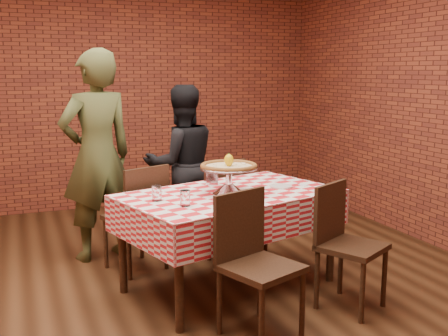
{
  "coord_description": "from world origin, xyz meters",
  "views": [
    {
      "loc": [
        -0.97,
        -3.61,
        1.67
      ],
      "look_at": [
        0.51,
        0.16,
        0.94
      ],
      "focal_mm": 43.03,
      "sensor_mm": 36.0,
      "label": 1
    }
  ],
  "objects_px": {
    "water_glass_left": "(185,198)",
    "chair_near_left": "(261,267)",
    "pizza": "(229,167)",
    "chair_far_left": "(135,217)",
    "condiment_caddy": "(211,176)",
    "diner_black": "(182,164)",
    "chair_far_right": "(215,205)",
    "diner_olive": "(97,156)",
    "table": "(230,240)",
    "water_glass_right": "(157,193)",
    "chair_near_right": "(352,248)",
    "pizza_stand": "(229,180)"
  },
  "relations": [
    {
      "from": "pizza",
      "to": "water_glass_right",
      "type": "relative_size",
      "value": 3.9
    },
    {
      "from": "water_glass_left",
      "to": "chair_near_left",
      "type": "bearing_deg",
      "value": -58.03
    },
    {
      "from": "diner_olive",
      "to": "chair_far_left",
      "type": "bearing_deg",
      "value": 103.76
    },
    {
      "from": "table",
      "to": "chair_far_right",
      "type": "height_order",
      "value": "chair_far_right"
    },
    {
      "from": "pizza",
      "to": "chair_near_left",
      "type": "height_order",
      "value": "pizza"
    },
    {
      "from": "pizza",
      "to": "chair_near_right",
      "type": "bearing_deg",
      "value": -43.58
    },
    {
      "from": "water_glass_left",
      "to": "condiment_caddy",
      "type": "distance_m",
      "value": 0.71
    },
    {
      "from": "diner_black",
      "to": "chair_near_left",
      "type": "bearing_deg",
      "value": 86.38
    },
    {
      "from": "chair_near_left",
      "to": "diner_black",
      "type": "height_order",
      "value": "diner_black"
    },
    {
      "from": "chair_near_right",
      "to": "chair_far_right",
      "type": "bearing_deg",
      "value": 79.42
    },
    {
      "from": "water_glass_right",
      "to": "chair_far_right",
      "type": "relative_size",
      "value": 0.12
    },
    {
      "from": "pizza",
      "to": "chair_far_left",
      "type": "relative_size",
      "value": 0.47
    },
    {
      "from": "chair_near_right",
      "to": "chair_far_left",
      "type": "xyz_separation_m",
      "value": [
        -1.26,
        1.32,
        0.01
      ]
    },
    {
      "from": "table",
      "to": "chair_near_left",
      "type": "height_order",
      "value": "chair_near_left"
    },
    {
      "from": "diner_olive",
      "to": "diner_black",
      "type": "distance_m",
      "value": 0.88
    },
    {
      "from": "pizza",
      "to": "water_glass_left",
      "type": "relative_size",
      "value": 3.9
    },
    {
      "from": "pizza_stand",
      "to": "chair_near_left",
      "type": "distance_m",
      "value": 0.88
    },
    {
      "from": "chair_near_left",
      "to": "chair_far_right",
      "type": "relative_size",
      "value": 1.03
    },
    {
      "from": "water_glass_left",
      "to": "chair_near_left",
      "type": "height_order",
      "value": "chair_near_left"
    },
    {
      "from": "diner_black",
      "to": "chair_near_right",
      "type": "bearing_deg",
      "value": 108.26
    },
    {
      "from": "water_glass_left",
      "to": "chair_far_right",
      "type": "bearing_deg",
      "value": 60.27
    },
    {
      "from": "chair_near_left",
      "to": "condiment_caddy",
      "type": "bearing_deg",
      "value": 65.3
    },
    {
      "from": "water_glass_right",
      "to": "chair_near_right",
      "type": "height_order",
      "value": "chair_near_right"
    },
    {
      "from": "pizza",
      "to": "table",
      "type": "bearing_deg",
      "value": 56.95
    },
    {
      "from": "pizza",
      "to": "chair_far_right",
      "type": "bearing_deg",
      "value": 76.58
    },
    {
      "from": "pizza_stand",
      "to": "pizza",
      "type": "relative_size",
      "value": 1.04
    },
    {
      "from": "water_glass_right",
      "to": "diner_olive",
      "type": "height_order",
      "value": "diner_olive"
    },
    {
      "from": "pizza",
      "to": "diner_olive",
      "type": "relative_size",
      "value": 0.23
    },
    {
      "from": "chair_far_right",
      "to": "diner_black",
      "type": "height_order",
      "value": "diner_black"
    },
    {
      "from": "table",
      "to": "chair_near_left",
      "type": "relative_size",
      "value": 1.74
    },
    {
      "from": "chair_far_left",
      "to": "diner_black",
      "type": "bearing_deg",
      "value": -155.81
    },
    {
      "from": "water_glass_right",
      "to": "chair_near_left",
      "type": "relative_size",
      "value": 0.12
    },
    {
      "from": "pizza_stand",
      "to": "diner_olive",
      "type": "relative_size",
      "value": 0.24
    },
    {
      "from": "diner_black",
      "to": "pizza_stand",
      "type": "bearing_deg",
      "value": 88.59
    },
    {
      "from": "table",
      "to": "pizza",
      "type": "distance_m",
      "value": 0.59
    },
    {
      "from": "pizza",
      "to": "condiment_caddy",
      "type": "height_order",
      "value": "pizza"
    },
    {
      "from": "table",
      "to": "pizza_stand",
      "type": "distance_m",
      "value": 0.48
    },
    {
      "from": "chair_far_left",
      "to": "diner_olive",
      "type": "xyz_separation_m",
      "value": [
        -0.24,
        0.41,
        0.48
      ]
    },
    {
      "from": "chair_near_right",
      "to": "pizza_stand",
      "type": "bearing_deg",
      "value": 108.16
    },
    {
      "from": "condiment_caddy",
      "to": "chair_far_right",
      "type": "distance_m",
      "value": 0.68
    },
    {
      "from": "condiment_caddy",
      "to": "chair_near_left",
      "type": "height_order",
      "value": "chair_near_left"
    },
    {
      "from": "table",
      "to": "water_glass_left",
      "type": "height_order",
      "value": "water_glass_left"
    },
    {
      "from": "condiment_caddy",
      "to": "diner_black",
      "type": "distance_m",
      "value": 0.96
    },
    {
      "from": "chair_near_left",
      "to": "pizza",
      "type": "bearing_deg",
      "value": 62.16
    },
    {
      "from": "chair_near_right",
      "to": "diner_olive",
      "type": "height_order",
      "value": "diner_olive"
    },
    {
      "from": "chair_far_left",
      "to": "diner_black",
      "type": "relative_size",
      "value": 0.59
    },
    {
      "from": "diner_olive",
      "to": "chair_far_right",
      "type": "bearing_deg",
      "value": 150.33
    },
    {
      "from": "table",
      "to": "chair_far_right",
      "type": "bearing_deg",
      "value": 77.33
    },
    {
      "from": "table",
      "to": "water_glass_right",
      "type": "height_order",
      "value": "water_glass_right"
    },
    {
      "from": "water_glass_left",
      "to": "condiment_caddy",
      "type": "height_order",
      "value": "condiment_caddy"
    }
  ]
}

